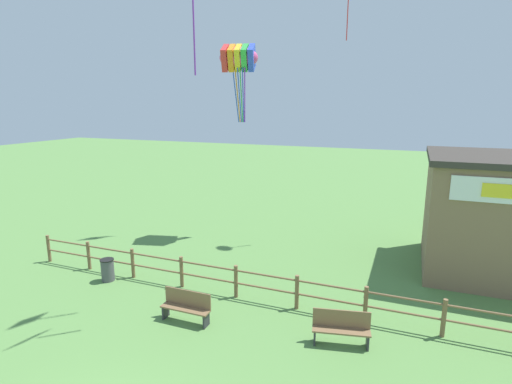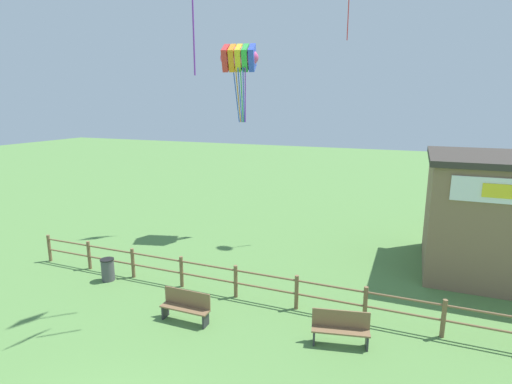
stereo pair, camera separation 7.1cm
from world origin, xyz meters
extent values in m
cylinder|color=brown|center=(-9.25, 7.71, 0.62)|extent=(0.14, 0.14, 1.23)
cylinder|color=brown|center=(-6.93, 7.71, 0.62)|extent=(0.14, 0.14, 1.23)
cylinder|color=brown|center=(-4.62, 7.71, 0.62)|extent=(0.14, 0.14, 1.23)
cylinder|color=brown|center=(-2.31, 7.71, 0.62)|extent=(0.14, 0.14, 1.23)
cylinder|color=brown|center=(0.00, 7.71, 0.62)|extent=(0.14, 0.14, 1.23)
cylinder|color=brown|center=(2.31, 7.71, 0.62)|extent=(0.14, 0.14, 1.23)
cylinder|color=brown|center=(4.62, 7.71, 0.62)|extent=(0.14, 0.14, 1.23)
cylinder|color=brown|center=(6.93, 7.71, 0.62)|extent=(0.14, 0.14, 1.23)
cylinder|color=brown|center=(0.00, 7.71, 1.05)|extent=(18.49, 0.07, 0.07)
cylinder|color=brown|center=(0.00, 7.71, 0.56)|extent=(18.49, 0.07, 0.07)
cube|color=brown|center=(-0.82, 5.53, 0.47)|extent=(1.69, 0.40, 0.05)
cube|color=brown|center=(-0.82, 5.71, 0.77)|extent=(1.69, 0.05, 0.54)
cube|color=#2D2D33|center=(-1.58, 5.53, 0.22)|extent=(0.06, 0.36, 0.45)
cube|color=#2D2D33|center=(-0.05, 5.53, 0.22)|extent=(0.06, 0.36, 0.45)
cube|color=brown|center=(4.12, 6.10, 0.47)|extent=(1.73, 0.74, 0.05)
cube|color=brown|center=(4.08, 6.28, 0.77)|extent=(1.66, 0.39, 0.54)
cube|color=#2D2D33|center=(3.38, 5.94, 0.22)|extent=(0.13, 0.36, 0.45)
cube|color=#2D2D33|center=(4.87, 6.26, 0.22)|extent=(0.13, 0.36, 0.45)
cylinder|color=#4C4C51|center=(-5.38, 7.10, 0.43)|extent=(0.50, 0.50, 0.87)
cylinder|color=black|center=(-5.38, 7.10, 0.89)|extent=(0.54, 0.54, 0.04)
ellipsoid|color=#E54C8C|center=(-3.00, 14.90, 9.26)|extent=(2.29, 1.89, 1.43)
cube|color=red|center=(-3.66, 14.72, 9.26)|extent=(0.64, 1.48, 1.46)
cube|color=orange|center=(-3.33, 14.81, 9.26)|extent=(0.64, 1.48, 1.46)
cube|color=yellow|center=(-3.00, 14.90, 9.26)|extent=(0.64, 1.48, 1.46)
cube|color=green|center=(-2.68, 14.98, 9.26)|extent=(0.64, 1.48, 1.46)
cube|color=blue|center=(-2.35, 15.07, 9.26)|extent=(0.64, 1.48, 1.46)
cylinder|color=blue|center=(-3.11, 14.72, 7.39)|extent=(0.23, 0.42, 2.73)
cylinder|color=orange|center=(-3.00, 14.72, 7.39)|extent=(0.17, 0.44, 2.73)
cylinder|color=blue|center=(-2.90, 14.72, 7.39)|extent=(0.09, 0.44, 2.73)
cylinder|color=green|center=(-2.80, 14.73, 7.39)|extent=(0.09, 0.44, 2.73)
cylinder|color=blue|center=(-2.71, 14.74, 7.39)|extent=(0.17, 0.44, 2.73)
cylinder|color=purple|center=(-2.62, 14.76, 7.39)|extent=(0.23, 0.42, 2.73)
cylinder|color=red|center=(2.17, 16.30, 11.23)|extent=(0.05, 0.05, 2.44)
cylinder|color=purple|center=(-0.69, 6.44, 9.02)|extent=(0.05, 0.05, 2.39)
camera|label=1|loc=(5.67, -4.61, 6.99)|focal=28.00mm
camera|label=2|loc=(5.74, -4.58, 6.99)|focal=28.00mm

